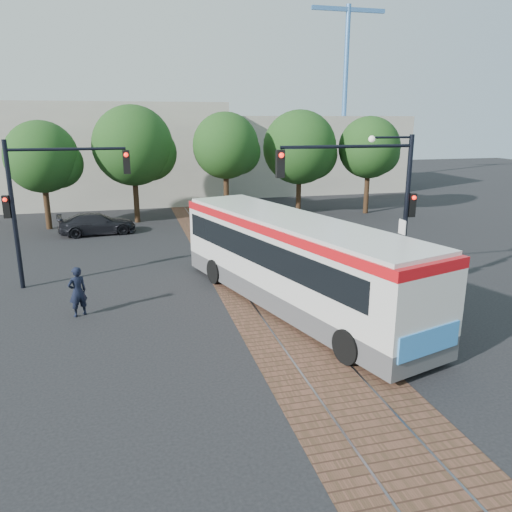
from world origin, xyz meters
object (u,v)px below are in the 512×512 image
Objects in this scene: traffic_island at (395,289)px; signal_pole_main at (378,192)px; officer at (78,292)px; city_bus at (292,258)px; parked_car at (97,224)px; signal_pole_left at (42,194)px.

signal_pole_main reaches higher than traffic_island.
officer is at bearing 174.68° from signal_pole_main.
parked_car is (-7.56, 14.42, -1.21)m from city_bus.
parked_car is (1.42, 9.62, -3.21)m from signal_pole_left.
city_bus reaches higher than officer.
traffic_island is 18.69m from parked_car.
officer is (-11.80, 1.10, 0.57)m from traffic_island.
signal_pole_left is (-13.19, 4.89, 3.54)m from traffic_island.
signal_pole_main is at bearing -16.58° from city_bus.
signal_pole_main is at bearing 174.64° from traffic_island.
traffic_island is at bearing -147.68° from parked_car.
parked_car is (-11.77, 14.52, 0.32)m from traffic_island.
signal_pole_main is at bearing -21.45° from signal_pole_left.
signal_pole_main reaches higher than officer.
parked_car is at bearing -118.51° from officer.
signal_pole_left reaches higher than parked_car.
traffic_island is at bearing -17.78° from city_bus.
traffic_island is 11.86m from officer.
signal_pole_main is (-0.96, 0.09, 3.83)m from traffic_island.
traffic_island is 0.87× the size of signal_pole_main.
signal_pole_main is at bearing -149.87° from parked_car.
officer is at bearing 174.68° from traffic_island.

